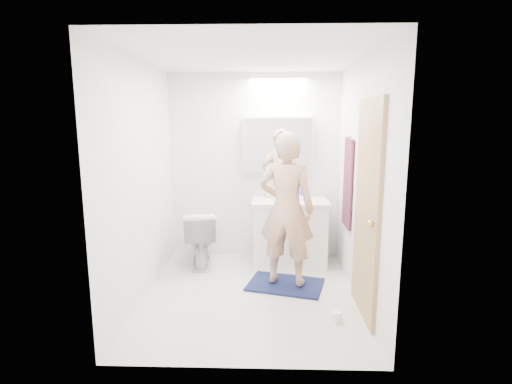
{
  "coord_description": "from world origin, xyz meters",
  "views": [
    {
      "loc": [
        0.17,
        -3.87,
        1.81
      ],
      "look_at": [
        0.05,
        0.25,
        1.05
      ],
      "focal_mm": 27.64,
      "sensor_mm": 36.0,
      "label": 1
    }
  ],
  "objects_px": {
    "toilet": "(200,238)",
    "toilet_paper_roll": "(336,316)",
    "vanity_cabinet": "(289,233)",
    "medicine_cabinet": "(278,144)",
    "soap_bottle_b": "(278,191)",
    "soap_bottle_a": "(269,189)",
    "person": "(286,209)",
    "toothbrush_cup": "(303,194)"
  },
  "relations": [
    {
      "from": "vanity_cabinet",
      "to": "medicine_cabinet",
      "type": "xyz_separation_m",
      "value": [
        -0.15,
        0.21,
        1.11
      ]
    },
    {
      "from": "vanity_cabinet",
      "to": "toothbrush_cup",
      "type": "bearing_deg",
      "value": 42.03
    },
    {
      "from": "medicine_cabinet",
      "to": "soap_bottle_b",
      "type": "height_order",
      "value": "medicine_cabinet"
    },
    {
      "from": "person",
      "to": "medicine_cabinet",
      "type": "bearing_deg",
      "value": -70.46
    },
    {
      "from": "toothbrush_cup",
      "to": "toilet_paper_roll",
      "type": "relative_size",
      "value": 1.0
    },
    {
      "from": "toilet",
      "to": "medicine_cabinet",
      "type": "bearing_deg",
      "value": -170.91
    },
    {
      "from": "soap_bottle_a",
      "to": "medicine_cabinet",
      "type": "bearing_deg",
      "value": 28.0
    },
    {
      "from": "medicine_cabinet",
      "to": "soap_bottle_a",
      "type": "bearing_deg",
      "value": -152.0
    },
    {
      "from": "vanity_cabinet",
      "to": "soap_bottle_a",
      "type": "bearing_deg",
      "value": 150.71
    },
    {
      "from": "soap_bottle_b",
      "to": "toilet_paper_roll",
      "type": "height_order",
      "value": "soap_bottle_b"
    },
    {
      "from": "soap_bottle_b",
      "to": "person",
      "type": "bearing_deg",
      "value": -85.68
    },
    {
      "from": "toilet",
      "to": "toothbrush_cup",
      "type": "distance_m",
      "value": 1.42
    },
    {
      "from": "soap_bottle_a",
      "to": "toothbrush_cup",
      "type": "bearing_deg",
      "value": 1.29
    },
    {
      "from": "vanity_cabinet",
      "to": "toothbrush_cup",
      "type": "relative_size",
      "value": 8.15
    },
    {
      "from": "soap_bottle_a",
      "to": "soap_bottle_b",
      "type": "relative_size",
      "value": 1.38
    },
    {
      "from": "person",
      "to": "toilet_paper_roll",
      "type": "distance_m",
      "value": 1.21
    },
    {
      "from": "medicine_cabinet",
      "to": "person",
      "type": "distance_m",
      "value": 1.13
    },
    {
      "from": "medicine_cabinet",
      "to": "toilet_paper_roll",
      "type": "distance_m",
      "value": 2.3
    },
    {
      "from": "medicine_cabinet",
      "to": "toilet_paper_roll",
      "type": "bearing_deg",
      "value": -73.81
    },
    {
      "from": "person",
      "to": "soap_bottle_b",
      "type": "distance_m",
      "value": 0.91
    },
    {
      "from": "toilet",
      "to": "soap_bottle_a",
      "type": "bearing_deg",
      "value": -172.25
    },
    {
      "from": "person",
      "to": "toothbrush_cup",
      "type": "bearing_deg",
      "value": -91.16
    },
    {
      "from": "vanity_cabinet",
      "to": "toilet_paper_roll",
      "type": "height_order",
      "value": "vanity_cabinet"
    },
    {
      "from": "medicine_cabinet",
      "to": "toilet",
      "type": "relative_size",
      "value": 1.24
    },
    {
      "from": "soap_bottle_a",
      "to": "soap_bottle_b",
      "type": "bearing_deg",
      "value": 14.09
    },
    {
      "from": "toilet",
      "to": "toilet_paper_roll",
      "type": "distance_m",
      "value": 2.04
    },
    {
      "from": "vanity_cabinet",
      "to": "toothbrush_cup",
      "type": "height_order",
      "value": "toothbrush_cup"
    },
    {
      "from": "soap_bottle_a",
      "to": "person",
      "type": "bearing_deg",
      "value": -77.92
    },
    {
      "from": "soap_bottle_a",
      "to": "toothbrush_cup",
      "type": "xyz_separation_m",
      "value": [
        0.44,
        0.01,
        -0.05
      ]
    },
    {
      "from": "toilet",
      "to": "toothbrush_cup",
      "type": "xyz_separation_m",
      "value": [
        1.3,
        0.28,
        0.52
      ]
    },
    {
      "from": "medicine_cabinet",
      "to": "toothbrush_cup",
      "type": "bearing_deg",
      "value": -8.56
    },
    {
      "from": "soap_bottle_a",
      "to": "toothbrush_cup",
      "type": "distance_m",
      "value": 0.45
    },
    {
      "from": "vanity_cabinet",
      "to": "soap_bottle_a",
      "type": "xyz_separation_m",
      "value": [
        -0.27,
        0.15,
        0.54
      ]
    },
    {
      "from": "soap_bottle_b",
      "to": "toilet_paper_roll",
      "type": "bearing_deg",
      "value": -73.75
    },
    {
      "from": "toilet",
      "to": "toothbrush_cup",
      "type": "relative_size",
      "value": 6.42
    },
    {
      "from": "person",
      "to": "toothbrush_cup",
      "type": "distance_m",
      "value": 0.92
    },
    {
      "from": "vanity_cabinet",
      "to": "medicine_cabinet",
      "type": "height_order",
      "value": "medicine_cabinet"
    },
    {
      "from": "vanity_cabinet",
      "to": "toilet_paper_roll",
      "type": "relative_size",
      "value": 8.18
    },
    {
      "from": "medicine_cabinet",
      "to": "toilet_paper_roll",
      "type": "xyz_separation_m",
      "value": [
        0.5,
        -1.72,
        -1.45
      ]
    },
    {
      "from": "toothbrush_cup",
      "to": "toilet",
      "type": "bearing_deg",
      "value": -168.04
    },
    {
      "from": "vanity_cabinet",
      "to": "person",
      "type": "bearing_deg",
      "value": -96.21
    },
    {
      "from": "vanity_cabinet",
      "to": "person",
      "type": "height_order",
      "value": "person"
    }
  ]
}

